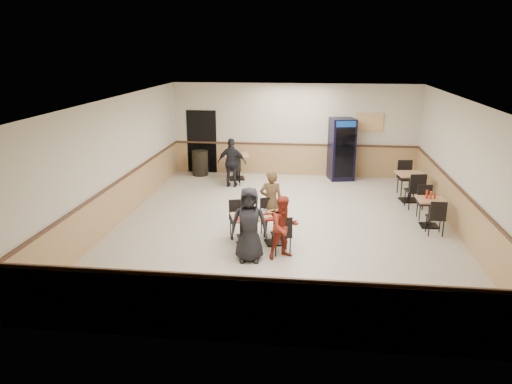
# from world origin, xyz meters

# --- Properties ---
(ground) EXTENTS (10.00, 10.00, 0.00)m
(ground) POSITION_xyz_m (0.00, 0.00, 0.00)
(ground) COLOR beige
(ground) RESTS_ON ground
(room_shell) EXTENTS (10.00, 10.00, 10.00)m
(room_shell) POSITION_xyz_m (1.78, 2.55, 0.58)
(room_shell) COLOR silver
(room_shell) RESTS_ON ground
(main_table) EXTENTS (1.39, 0.99, 0.67)m
(main_table) POSITION_xyz_m (-0.42, -1.23, 0.45)
(main_table) COLOR black
(main_table) RESTS_ON ground
(main_chairs) EXTENTS (1.52, 1.74, 0.85)m
(main_chairs) POSITION_xyz_m (-0.47, -1.25, 0.43)
(main_chairs) COLOR black
(main_chairs) RESTS_ON ground
(diner_woman_left) EXTENTS (0.78, 0.55, 1.51)m
(diner_woman_left) POSITION_xyz_m (-0.57, -2.08, 0.76)
(diner_woman_left) COLOR black
(diner_woman_left) RESTS_ON ground
(diner_woman_right) EXTENTS (0.79, 0.74, 1.29)m
(diner_woman_right) POSITION_xyz_m (0.11, -1.86, 0.65)
(diner_woman_right) COLOR maroon
(diner_woman_right) RESTS_ON ground
(diner_man_opposite) EXTENTS (0.56, 0.40, 1.44)m
(diner_man_opposite) POSITION_xyz_m (-0.28, -0.39, 0.72)
(diner_man_opposite) COLOR brown
(diner_man_opposite) RESTS_ON ground
(lone_diner) EXTENTS (0.87, 0.37, 1.49)m
(lone_diner) POSITION_xyz_m (-1.80, 3.29, 0.74)
(lone_diner) COLOR black
(lone_diner) RESTS_ON ground
(tabletop_clutter) EXTENTS (1.12, 0.81, 0.12)m
(tabletop_clutter) POSITION_xyz_m (-0.35, -1.28, 0.69)
(tabletop_clutter) COLOR red
(tabletop_clutter) RESTS_ON main_table
(side_table_near) EXTENTS (0.64, 0.64, 0.68)m
(side_table_near) POSITION_xyz_m (3.44, 0.36, 0.45)
(side_table_near) COLOR black
(side_table_near) RESTS_ON ground
(side_table_near_chair_south) EXTENTS (0.40, 0.40, 0.86)m
(side_table_near_chair_south) POSITION_xyz_m (3.44, -0.18, 0.43)
(side_table_near_chair_south) COLOR black
(side_table_near_chair_south) RESTS_ON ground
(side_table_near_chair_north) EXTENTS (0.40, 0.40, 0.86)m
(side_table_near_chair_north) POSITION_xyz_m (3.44, 0.90, 0.43)
(side_table_near_chair_north) COLOR black
(side_table_near_chair_north) RESTS_ON ground
(side_table_far) EXTENTS (0.84, 0.84, 0.79)m
(side_table_far) POSITION_xyz_m (3.32, 2.39, 0.53)
(side_table_far) COLOR black
(side_table_far) RESTS_ON ground
(side_table_far_chair_south) EXTENTS (0.53, 0.53, 1.00)m
(side_table_far_chair_south) POSITION_xyz_m (3.32, 1.75, 0.50)
(side_table_far_chair_south) COLOR black
(side_table_far_chair_south) RESTS_ON ground
(side_table_far_chair_north) EXTENTS (0.53, 0.53, 1.00)m
(side_table_far_chair_north) POSITION_xyz_m (3.32, 3.02, 0.50)
(side_table_far_chair_north) COLOR black
(side_table_far_chair_north) RESTS_ON ground
(condiment_caddy) EXTENTS (0.23, 0.06, 0.20)m
(condiment_caddy) POSITION_xyz_m (3.41, 0.41, 0.76)
(condiment_caddy) COLOR red
(condiment_caddy) RESTS_ON side_table_near
(back_table) EXTENTS (0.90, 0.90, 0.80)m
(back_table) POSITION_xyz_m (-1.80, 4.20, 0.54)
(back_table) COLOR black
(back_table) RESTS_ON ground
(back_table_chair_lone) EXTENTS (0.57, 0.57, 1.02)m
(back_table_chair_lone) POSITION_xyz_m (-1.80, 3.56, 0.51)
(back_table_chair_lone) COLOR black
(back_table_chair_lone) RESTS_ON ground
(pepsi_cooler) EXTENTS (0.89, 0.89, 1.96)m
(pepsi_cooler) POSITION_xyz_m (1.53, 4.59, 0.98)
(pepsi_cooler) COLOR black
(pepsi_cooler) RESTS_ON ground
(trash_bin) EXTENTS (0.52, 0.52, 0.82)m
(trash_bin) POSITION_xyz_m (-3.08, 4.55, 0.41)
(trash_bin) COLOR black
(trash_bin) RESTS_ON ground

